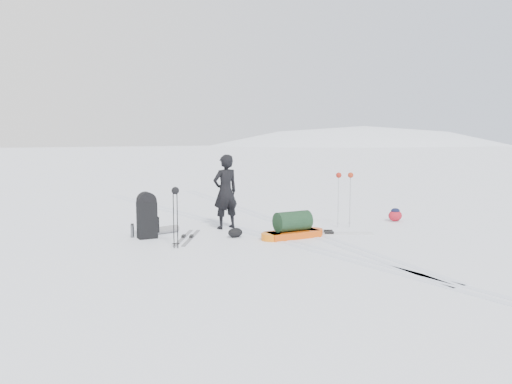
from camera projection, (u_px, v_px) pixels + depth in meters
ground at (258, 234)px, 11.20m from camera, size 200.00×200.00×0.00m
ski_tracks at (260, 225)px, 12.26m from camera, size 3.38×17.97×0.01m
skier at (225, 192)px, 11.78m from camera, size 0.66×0.45×1.76m
pulk_sled at (293, 228)px, 10.77m from camera, size 1.52×0.55×0.58m
expedition_rucksack at (150, 216)px, 10.75m from camera, size 1.06×0.59×1.00m
ski_poles_black at (175, 198)px, 9.68m from camera, size 0.16×0.15×1.21m
ski_poles_silver at (345, 181)px, 11.94m from camera, size 0.39×0.26×1.33m
touring_skis_grey at (187, 237)px, 10.77m from camera, size 1.20×1.55×0.06m
touring_skis_white at (329, 233)px, 11.21m from camera, size 1.84×1.30×0.07m
rope_coil at (301, 231)px, 11.35m from camera, size 0.56×0.56×0.06m
small_daypack at (395, 215)px, 12.89m from camera, size 0.48×0.42×0.34m
thermos_pair at (136, 230)px, 10.89m from camera, size 0.30×0.20×0.30m
stuff_sack at (235, 233)px, 10.82m from camera, size 0.39×0.34×0.21m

